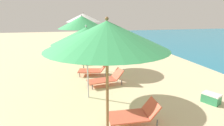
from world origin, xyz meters
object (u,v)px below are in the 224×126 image
(umbrella_sixth, at_px, (82,22))
(umbrella_farthest, at_px, (83,18))
(umbrella_fourth, at_px, (107,36))
(lounger_sixth_shoreside, at_px, (91,58))
(lounger_farthest_shoreside, at_px, (96,48))
(lounger_sixth_inland, at_px, (94,69))
(lounger_fourth_shoreside, at_px, (135,114))
(lounger_fifth_shoreside, at_px, (106,78))
(umbrella_fifth, at_px, (86,36))
(lounger_farthest_inland, at_px, (97,55))
(cooler_box, at_px, (211,98))

(umbrella_sixth, distance_m, umbrella_farthest, 3.26)
(umbrella_fourth, xyz_separation_m, lounger_sixth_shoreside, (0.66, 8.03, -2.24))
(umbrella_fourth, xyz_separation_m, lounger_farthest_shoreside, (1.43, 11.39, -2.26))
(lounger_sixth_shoreside, relative_size, lounger_sixth_inland, 0.83)
(umbrella_fourth, xyz_separation_m, lounger_fourth_shoreside, (1.01, 1.30, -2.24))
(lounger_fourth_shoreside, xyz_separation_m, umbrella_farthest, (-0.53, 8.84, 2.35))
(umbrella_fourth, relative_size, lounger_fifth_shoreside, 1.82)
(umbrella_fourth, bearing_deg, umbrella_fifth, 90.18)
(umbrella_fourth, distance_m, umbrella_fifth, 3.30)
(umbrella_fifth, distance_m, lounger_sixth_inland, 3.16)
(umbrella_sixth, bearing_deg, lounger_farthest_inland, 63.19)
(umbrella_farthest, xyz_separation_m, cooler_box, (3.46, -8.23, -2.49))
(umbrella_fifth, height_order, lounger_farthest_inland, umbrella_fifth)
(umbrella_sixth, bearing_deg, lounger_fourth_shoreside, -81.04)
(umbrella_fourth, distance_m, lounger_farthest_inland, 9.30)
(umbrella_farthest, xyz_separation_m, lounger_farthest_shoreside, (0.96, 1.25, -2.37))
(lounger_farthest_inland, relative_size, cooler_box, 2.14)
(umbrella_sixth, bearing_deg, cooler_box, -52.69)
(umbrella_sixth, relative_size, lounger_sixth_shoreside, 2.27)
(umbrella_sixth, xyz_separation_m, umbrella_farthest, (0.35, 3.24, 0.17))
(lounger_sixth_shoreside, height_order, cooler_box, lounger_sixth_shoreside)
(umbrella_fourth, bearing_deg, lounger_fifth_shoreside, 78.85)
(lounger_fourth_shoreside, distance_m, lounger_sixth_shoreside, 6.74)
(lounger_fourth_shoreside, distance_m, lounger_farthest_shoreside, 10.10)
(lounger_fifth_shoreside, bearing_deg, lounger_sixth_shoreside, -96.68)
(lounger_sixth_inland, bearing_deg, umbrella_fifth, 90.37)
(umbrella_fourth, bearing_deg, umbrella_sixth, 88.97)
(lounger_farthest_shoreside, distance_m, cooler_box, 9.81)
(lounger_fourth_shoreside, height_order, lounger_farthest_shoreside, lounger_fourth_shoreside)
(lounger_sixth_inland, bearing_deg, lounger_farthest_inland, -88.22)
(lounger_sixth_shoreside, bearing_deg, umbrella_sixth, 64.27)
(lounger_fourth_shoreside, relative_size, lounger_farthest_inland, 0.98)
(umbrella_fifth, height_order, lounger_sixth_shoreside, umbrella_fifth)
(lounger_sixth_inland, relative_size, cooler_box, 2.36)
(lounger_fourth_shoreside, distance_m, cooler_box, 2.99)
(lounger_fourth_shoreside, xyz_separation_m, umbrella_sixth, (-0.88, 5.60, 2.18))
(umbrella_fourth, relative_size, umbrella_farthest, 0.94)
(umbrella_fifth, relative_size, lounger_fifth_shoreside, 1.62)
(lounger_fifth_shoreside, height_order, lounger_sixth_inland, lounger_fifth_shoreside)
(umbrella_sixth, height_order, lounger_sixth_shoreside, umbrella_sixth)
(lounger_sixth_shoreside, bearing_deg, lounger_farthest_shoreside, -102.99)
(umbrella_fifth, bearing_deg, lounger_farthest_shoreside, 79.92)
(umbrella_fifth, height_order, lounger_fifth_shoreside, umbrella_fifth)
(umbrella_farthest, xyz_separation_m, lounger_farthest_inland, (0.69, -1.19, -2.34))
(lounger_sixth_shoreside, xyz_separation_m, cooler_box, (3.27, -6.12, -0.14))
(lounger_sixth_inland, height_order, cooler_box, lounger_sixth_inland)
(umbrella_farthest, bearing_deg, umbrella_sixth, -96.13)
(lounger_sixth_inland, distance_m, umbrella_farthest, 5.01)
(lounger_sixth_shoreside, xyz_separation_m, lounger_farthest_shoreside, (0.77, 3.37, -0.02))
(lounger_sixth_inland, relative_size, lounger_farthest_shoreside, 1.03)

